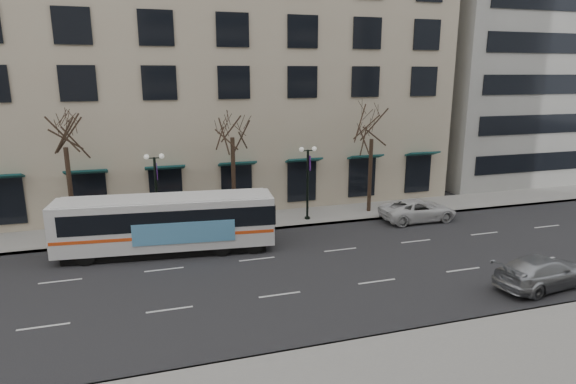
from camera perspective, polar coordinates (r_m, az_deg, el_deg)
name	(u,v)px	position (r m, az deg, el deg)	size (l,w,h in m)	color
ground	(267,275)	(24.88, -2.46, -9.84)	(160.00, 160.00, 0.00)	black
sidewalk_far	(304,217)	(34.31, 1.85, -2.94)	(80.00, 4.00, 0.15)	gray
building_hotel	(180,49)	(43.27, -12.63, 16.22)	(40.00, 20.00, 24.00)	tan
tree_far_left	(64,131)	(31.35, -25.04, 6.54)	(3.60, 3.60, 8.34)	black
tree_far_mid	(232,123)	(31.53, -6.66, 8.16)	(3.60, 3.60, 8.55)	black
tree_far_right	(372,125)	(34.78, 9.94, 7.78)	(3.60, 3.60, 8.06)	black
lamp_post_left	(156,190)	(31.09, -15.33, 0.26)	(1.22, 0.45, 5.21)	black
lamp_post_right	(308,180)	(32.85, 2.35, 1.47)	(1.22, 0.45, 5.21)	black
city_bus	(168,222)	(28.14, -14.05, -3.52)	(12.29, 3.85, 3.28)	white
silver_car	(543,272)	(26.39, 28.00, -8.34)	(2.12, 5.21, 1.51)	#9FA1A6
white_pickup	(418,210)	(34.70, 15.17, -2.08)	(2.47, 5.36, 1.49)	silver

